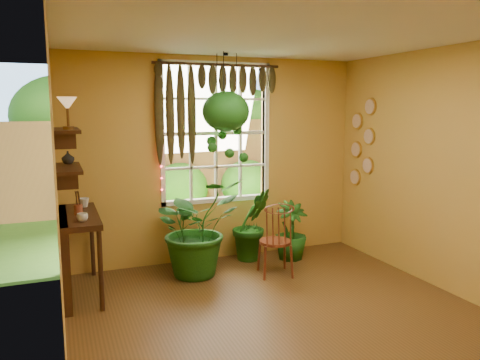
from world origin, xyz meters
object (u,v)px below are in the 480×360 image
(windsor_chair, at_px, (276,251))
(potted_plant_left, at_px, (196,227))
(potted_plant_mid, at_px, (252,224))
(hanging_basket, at_px, (226,118))
(counter_ledge, at_px, (70,246))

(windsor_chair, bearing_deg, potted_plant_left, 168.95)
(potted_plant_mid, xyz_separation_m, hanging_basket, (-0.41, -0.11, 1.43))
(hanging_basket, bearing_deg, potted_plant_left, -158.70)
(windsor_chair, bearing_deg, potted_plant_mid, 104.68)
(counter_ledge, relative_size, potted_plant_left, 1.00)
(counter_ledge, xyz_separation_m, potted_plant_mid, (2.32, 0.40, -0.07))
(hanging_basket, bearing_deg, counter_ledge, -171.54)
(windsor_chair, relative_size, potted_plant_left, 0.88)
(counter_ledge, relative_size, windsor_chair, 1.14)
(potted_plant_left, bearing_deg, counter_ledge, -175.80)
(windsor_chair, distance_m, hanging_basket, 1.76)
(potted_plant_left, distance_m, hanging_basket, 1.40)
(counter_ledge, bearing_deg, potted_plant_mid, 9.76)
(counter_ledge, distance_m, windsor_chair, 2.38)
(windsor_chair, distance_m, potted_plant_mid, 0.70)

